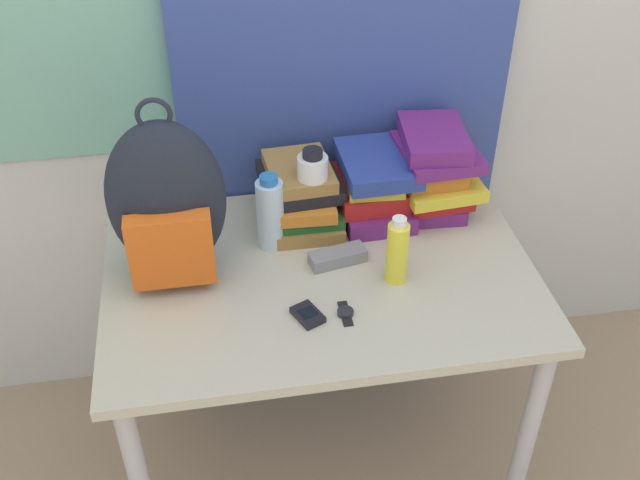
# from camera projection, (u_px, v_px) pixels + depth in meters

# --- Properties ---
(wall_back) EXTENTS (6.00, 0.06, 2.50)m
(wall_back) POSITION_uv_depth(u_px,v_px,m) (289.00, 18.00, 2.01)
(wall_back) COLOR beige
(wall_back) RESTS_ON ground_plane
(curtain_blue) EXTENTS (0.95, 0.04, 2.50)m
(curtain_blue) POSITION_uv_depth(u_px,v_px,m) (346.00, 22.00, 1.99)
(curtain_blue) COLOR #384C93
(curtain_blue) RESTS_ON ground_plane
(desk) EXTENTS (1.12, 0.77, 0.75)m
(desk) POSITION_uv_depth(u_px,v_px,m) (320.00, 298.00, 2.01)
(desk) COLOR #B7B299
(desk) RESTS_ON ground_plane
(backpack) EXTENTS (0.29, 0.20, 0.49)m
(backpack) POSITION_uv_depth(u_px,v_px,m) (167.00, 204.00, 1.83)
(backpack) COLOR #1E232D
(backpack) RESTS_ON desk
(book_stack_left) EXTENTS (0.22, 0.28, 0.18)m
(book_stack_left) POSITION_uv_depth(u_px,v_px,m) (300.00, 195.00, 2.09)
(book_stack_left) COLOR olive
(book_stack_left) RESTS_ON desk
(book_stack_center) EXTENTS (0.23, 0.28, 0.19)m
(book_stack_center) POSITION_uv_depth(u_px,v_px,m) (372.00, 185.00, 2.11)
(book_stack_center) COLOR #6B2370
(book_stack_center) RESTS_ON desk
(book_stack_right) EXTENTS (0.24, 0.29, 0.25)m
(book_stack_right) POSITION_uv_depth(u_px,v_px,m) (433.00, 169.00, 2.11)
(book_stack_right) COLOR #6B2370
(book_stack_right) RESTS_ON desk
(water_bottle) EXTENTS (0.07, 0.07, 0.22)m
(water_bottle) POSITION_uv_depth(u_px,v_px,m) (270.00, 213.00, 1.98)
(water_bottle) COLOR silver
(water_bottle) RESTS_ON desk
(sports_bottle) EXTENTS (0.08, 0.08, 0.26)m
(sports_bottle) POSITION_uv_depth(u_px,v_px,m) (313.00, 194.00, 2.01)
(sports_bottle) COLOR white
(sports_bottle) RESTS_ON desk
(sunscreen_bottle) EXTENTS (0.06, 0.06, 0.19)m
(sunscreen_bottle) POSITION_uv_depth(u_px,v_px,m) (397.00, 251.00, 1.87)
(sunscreen_bottle) COLOR yellow
(sunscreen_bottle) RESTS_ON desk
(cell_phone) EXTENTS (0.08, 0.10, 0.02)m
(cell_phone) POSITION_uv_depth(u_px,v_px,m) (308.00, 315.00, 1.81)
(cell_phone) COLOR black
(cell_phone) RESTS_ON desk
(sunglasses_case) EXTENTS (0.16, 0.08, 0.04)m
(sunglasses_case) POSITION_uv_depth(u_px,v_px,m) (338.00, 257.00, 1.97)
(sunglasses_case) COLOR gray
(sunglasses_case) RESTS_ON desk
(wristwatch) EXTENTS (0.04, 0.09, 0.01)m
(wristwatch) POSITION_uv_depth(u_px,v_px,m) (345.00, 313.00, 1.82)
(wristwatch) COLOR black
(wristwatch) RESTS_ON desk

